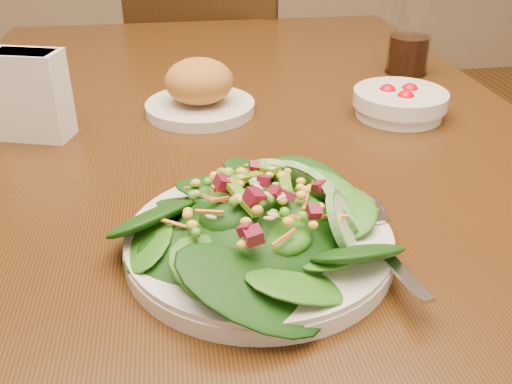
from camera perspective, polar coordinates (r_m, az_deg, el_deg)
dining_table at (r=0.86m, az=-2.05°, el=-0.26°), size 0.90×1.40×0.75m
chair_far at (r=1.74m, az=-3.84°, el=10.25°), size 0.58×0.58×0.95m
salad_plate at (r=0.54m, az=1.27°, el=-3.51°), size 0.26×0.26×0.07m
bread_plate at (r=0.88m, az=-5.68°, el=9.99°), size 0.17×0.17×0.08m
tomato_bowl at (r=0.89m, az=14.17°, el=8.66°), size 0.14×0.14×0.05m
drinking_glass at (r=1.09m, az=15.10°, el=14.32°), size 0.08×0.08×0.13m
napkin_holder at (r=0.83m, az=-21.57°, el=9.19°), size 0.10×0.08×0.12m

